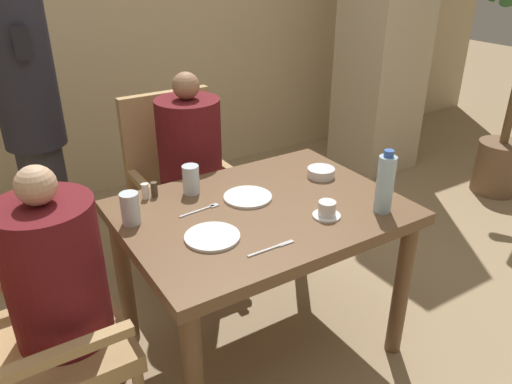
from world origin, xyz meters
The scene contains 18 objects.
ground_plane centered at (0.00, 0.00, 0.00)m, with size 16.00×16.00×0.00m, color #9E8460.
dining_table centered at (0.00, 0.00, 0.62)m, with size 1.11×0.82×0.72m.
chair_left_side centered at (-0.95, 0.00, 0.52)m, with size 0.51×0.51×0.98m.
diner_in_left_chair centered at (-0.81, 0.00, 0.56)m, with size 0.32×0.32×1.09m.
chair_far_side centered at (0.00, 0.81, 0.52)m, with size 0.51×0.51×0.98m.
diner_in_far_chair centered at (0.00, 0.66, 0.59)m, with size 0.32×0.32×1.14m.
standing_host centered at (-0.65, 1.03, 0.91)m, with size 0.29×0.32×1.69m.
plate_main_left centered at (-0.01, 0.09, 0.73)m, with size 0.20×0.20×0.01m.
plate_main_right centered at (-0.28, -0.11, 0.73)m, with size 0.20×0.20×0.01m.
teacup_with_saucer centered at (0.17, -0.20, 0.75)m, with size 0.11×0.11×0.06m.
bowl_small centered at (0.39, 0.10, 0.74)m, with size 0.12×0.12×0.04m.
water_bottle centered at (0.39, -0.28, 0.84)m, with size 0.07×0.07×0.26m.
glass_tall_near centered at (-0.49, 0.15, 0.79)m, with size 0.07×0.07×0.12m.
glass_tall_mid centered at (-0.18, 0.27, 0.79)m, with size 0.07×0.07×0.12m.
salt_shaker centered at (-0.37, 0.32, 0.76)m, with size 0.03×0.03×0.07m.
pepper_shaker centered at (-0.33, 0.32, 0.76)m, with size 0.03×0.03×0.06m.
fork_beside_plate centered at (-0.21, 0.10, 0.73)m, with size 0.18×0.03×0.00m.
knife_beside_plate centered at (-0.13, -0.28, 0.73)m, with size 0.19×0.02×0.00m.
Camera 1 is at (-0.97, -1.49, 1.67)m, focal length 35.00 mm.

